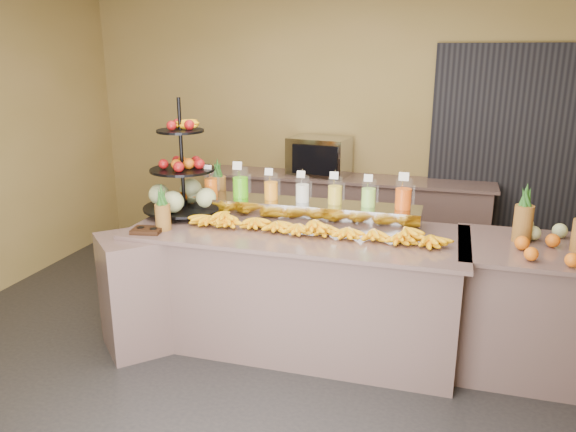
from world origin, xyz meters
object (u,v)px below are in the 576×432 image
at_px(pitcher_tray, 302,211).
at_px(condiment_caddy, 147,230).
at_px(right_fruit_pile, 550,239).
at_px(oven_warmer, 319,156).
at_px(banana_heap, 311,225).
at_px(fruit_stand, 188,185).

bearing_deg(pitcher_tray, condiment_caddy, -148.11).
relative_size(right_fruit_pile, oven_warmer, 0.80).
xyz_separation_m(banana_heap, fruit_stand, (-1.09, 0.22, 0.18)).
xyz_separation_m(fruit_stand, right_fruit_pile, (2.72, -0.15, -0.16)).
distance_m(pitcher_tray, fruit_stand, 0.96).
bearing_deg(pitcher_tray, oven_warmer, 98.60).
xyz_separation_m(fruit_stand, condiment_caddy, (-0.08, -0.55, -0.22)).
relative_size(pitcher_tray, right_fruit_pile, 3.73).
bearing_deg(right_fruit_pile, banana_heap, -177.64).
bearing_deg(oven_warmer, fruit_stand, -104.07).
relative_size(pitcher_tray, fruit_stand, 1.96).
bearing_deg(condiment_caddy, fruit_stand, 81.49).
bearing_deg(banana_heap, fruit_stand, 168.53).
height_order(fruit_stand, oven_warmer, fruit_stand).
bearing_deg(pitcher_tray, fruit_stand, -174.64).
height_order(condiment_caddy, oven_warmer, oven_warmer).
xyz_separation_m(pitcher_tray, right_fruit_pile, (1.78, -0.24, 0.01)).
relative_size(pitcher_tray, banana_heap, 0.97).
xyz_separation_m(pitcher_tray, banana_heap, (0.15, -0.31, -0.02)).
height_order(pitcher_tray, banana_heap, banana_heap).
bearing_deg(banana_heap, oven_warmer, 101.46).
relative_size(banana_heap, right_fruit_pile, 3.84).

